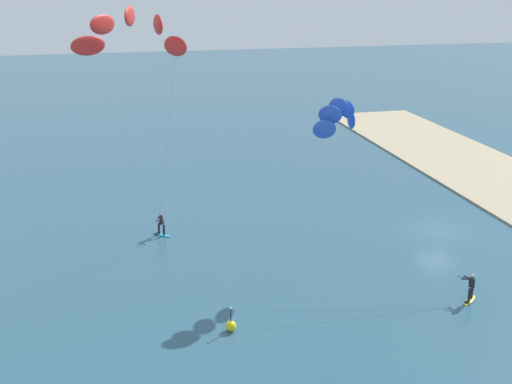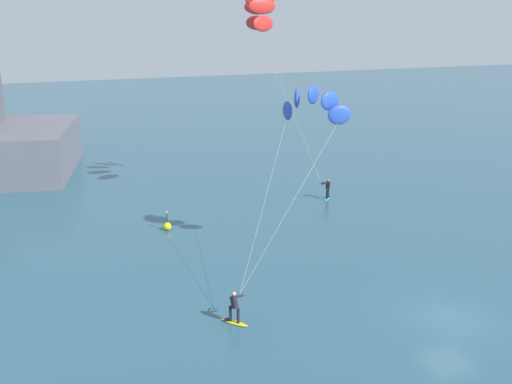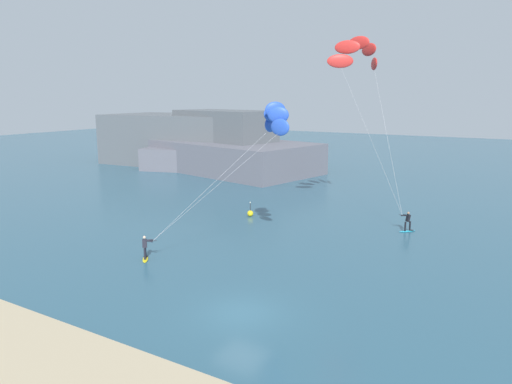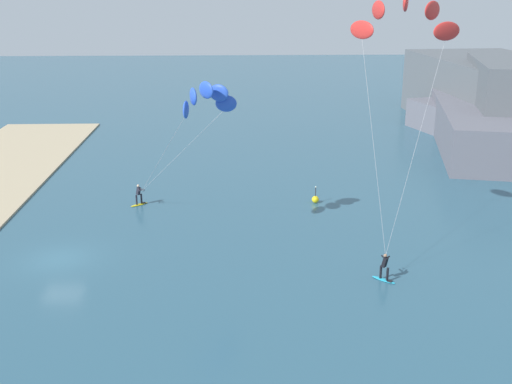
# 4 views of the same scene
# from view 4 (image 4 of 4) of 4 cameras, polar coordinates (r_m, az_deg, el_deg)

# --- Properties ---
(ground_plane) EXTENTS (240.00, 240.00, 0.00)m
(ground_plane) POSITION_cam_4_polar(r_m,az_deg,el_deg) (41.51, -17.37, -5.81)
(ground_plane) COLOR #2D566B
(kitesurfer_nearshore) EXTENTS (9.26, 8.39, 10.61)m
(kitesurfer_nearshore) POSITION_cam_4_polar(r_m,az_deg,el_deg) (40.73, -4.91, 7.91)
(kitesurfer_nearshore) COLOR yellow
(kitesurfer_nearshore) RESTS_ON ground
(kitesurfer_mid_water) EXTENTS (7.69, 6.42, 15.94)m
(kitesurfer_mid_water) POSITION_cam_4_polar(r_m,az_deg,el_deg) (39.35, 13.28, 14.53)
(kitesurfer_mid_water) COLOR #23ADD1
(kitesurfer_mid_water) RESTS_ON ground
(marker_buoy) EXTENTS (0.56, 0.56, 1.38)m
(marker_buoy) POSITION_cam_4_polar(r_m,az_deg,el_deg) (49.70, 5.41, -0.65)
(marker_buoy) COLOR yellow
(marker_buoy) RESTS_ON ground
(distant_headland) EXTENTS (37.97, 20.12, 8.90)m
(distant_headland) POSITION_cam_4_polar(r_m,az_deg,el_deg) (76.74, 21.31, 7.23)
(distant_headland) COLOR #565B60
(distant_headland) RESTS_ON ground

